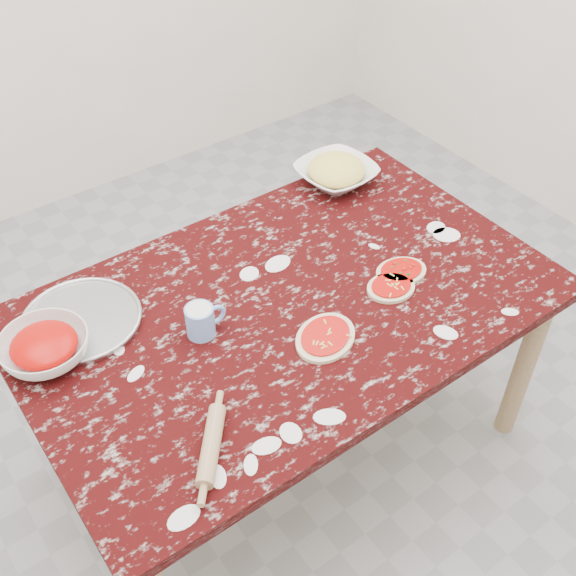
# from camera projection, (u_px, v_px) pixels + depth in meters

# --- Properties ---
(ground) EXTENTS (4.00, 4.00, 0.00)m
(ground) POSITION_uv_depth(u_px,v_px,m) (288.00, 444.00, 2.61)
(ground) COLOR gray
(worktable) EXTENTS (1.60, 1.00, 0.75)m
(worktable) POSITION_uv_depth(u_px,v_px,m) (288.00, 319.00, 2.16)
(worktable) COLOR black
(worktable) RESTS_ON ground
(pizza_tray) EXTENTS (0.40, 0.40, 0.01)m
(pizza_tray) POSITION_uv_depth(u_px,v_px,m) (82.00, 320.00, 2.03)
(pizza_tray) COLOR #B2B2B7
(pizza_tray) RESTS_ON worktable
(sauce_bowl) EXTENTS (0.32, 0.32, 0.08)m
(sauce_bowl) POSITION_uv_depth(u_px,v_px,m) (45.00, 349.00, 1.90)
(sauce_bowl) COLOR white
(sauce_bowl) RESTS_ON worktable
(cheese_bowl) EXTENTS (0.29, 0.29, 0.07)m
(cheese_bowl) POSITION_uv_depth(u_px,v_px,m) (336.00, 174.00, 2.54)
(cheese_bowl) COLOR white
(cheese_bowl) RESTS_ON worktable
(flour_mug) EXTENTS (0.12, 0.08, 0.10)m
(flour_mug) POSITION_uv_depth(u_px,v_px,m) (201.00, 320.00, 1.97)
(flour_mug) COLOR #77A1E9
(flour_mug) RESTS_ON worktable
(pizza_left) EXTENTS (0.25, 0.22, 0.02)m
(pizza_left) POSITION_uv_depth(u_px,v_px,m) (325.00, 337.00, 1.98)
(pizza_left) COLOR beige
(pizza_left) RESTS_ON worktable
(pizza_mid) EXTENTS (0.17, 0.15, 0.02)m
(pizza_mid) POSITION_uv_depth(u_px,v_px,m) (391.00, 287.00, 2.13)
(pizza_mid) COLOR beige
(pizza_mid) RESTS_ON worktable
(pizza_right) EXTENTS (0.19, 0.16, 0.02)m
(pizza_right) POSITION_uv_depth(u_px,v_px,m) (401.00, 271.00, 2.19)
(pizza_right) COLOR beige
(pizza_right) RESTS_ON worktable
(rolling_pin) EXTENTS (0.18, 0.20, 0.04)m
(rolling_pin) POSITION_uv_depth(u_px,v_px,m) (211.00, 445.00, 1.69)
(rolling_pin) COLOR tan
(rolling_pin) RESTS_ON worktable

